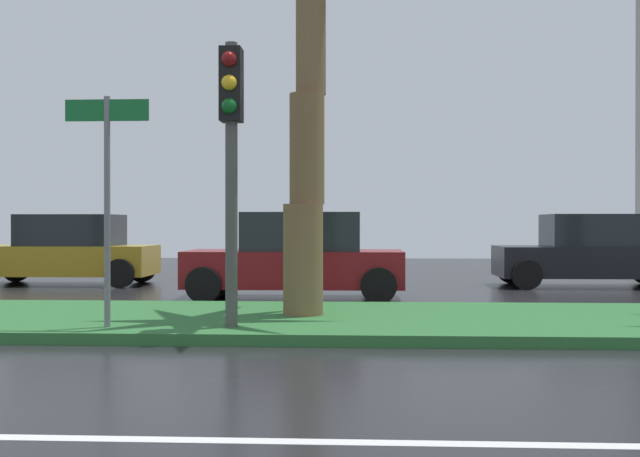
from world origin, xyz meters
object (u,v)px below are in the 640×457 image
street_name_sign (107,179)px  car_in_traffic_second (67,251)px  traffic_signal_median_right (231,131)px  car_in_traffic_third (297,257)px  car_in_traffic_fourth (591,252)px

street_name_sign → car_in_traffic_second: size_ratio=0.70×
traffic_signal_median_right → car_in_traffic_third: bearing=85.4°
street_name_sign → car_in_traffic_fourth: bearing=44.7°
traffic_signal_median_right → car_in_traffic_third: size_ratio=0.86×
car_in_traffic_second → car_in_traffic_fourth: same height
traffic_signal_median_right → car_in_traffic_third: (0.42, 5.34, -1.88)m
street_name_sign → car_in_traffic_second: street_name_sign is taller
traffic_signal_median_right → street_name_sign: bearing=-176.6°
traffic_signal_median_right → car_in_traffic_fourth: (7.15, 8.57, -1.88)m
street_name_sign → car_in_traffic_third: bearing=69.5°
traffic_signal_median_right → car_in_traffic_third: 5.67m
street_name_sign → car_in_traffic_second: (-3.89, 8.66, -1.25)m
car_in_traffic_third → car_in_traffic_fourth: size_ratio=1.00×
street_name_sign → car_in_traffic_second: bearing=114.2°
traffic_signal_median_right → car_in_traffic_second: 10.35m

